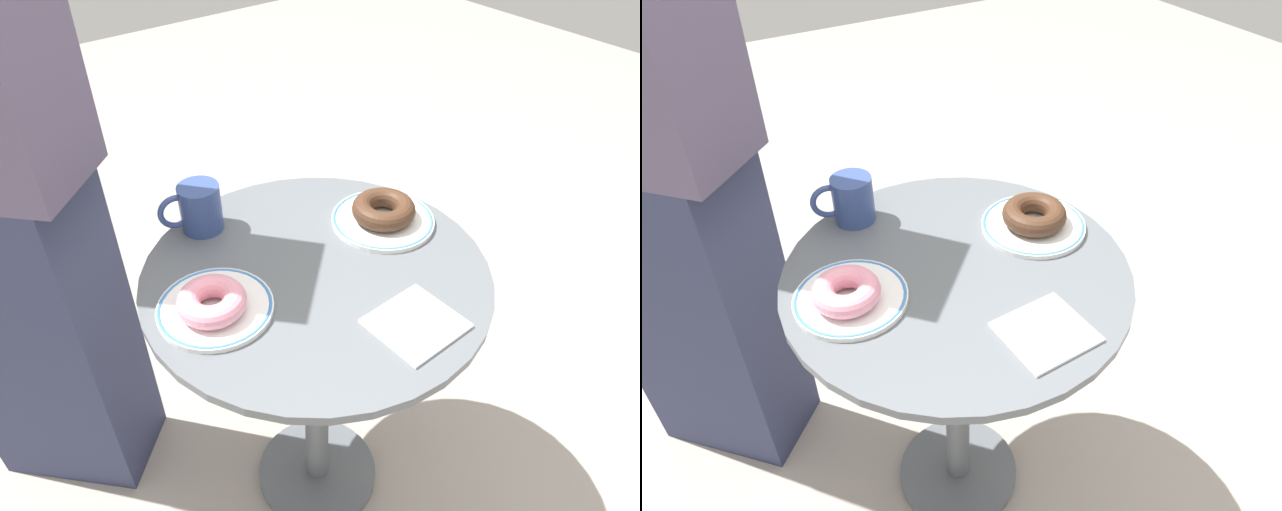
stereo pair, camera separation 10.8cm
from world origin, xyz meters
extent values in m
cube|color=#9E9389|center=(0.00, 0.00, -0.01)|extent=(7.00, 7.00, 0.02)
cylinder|color=#565B60|center=(0.00, 0.00, 0.69)|extent=(0.65, 0.65, 0.02)
cylinder|color=#565B60|center=(0.00, 0.00, 0.35)|extent=(0.06, 0.06, 0.66)
cylinder|color=#565B60|center=(0.00, 0.00, 0.01)|extent=(0.30, 0.30, 0.03)
cylinder|color=white|center=(-0.20, 0.02, 0.71)|extent=(0.20, 0.20, 0.01)
torus|color=#3D75BC|center=(-0.20, 0.02, 0.71)|extent=(0.20, 0.20, 0.01)
cylinder|color=white|center=(0.20, 0.04, 0.71)|extent=(0.21, 0.21, 0.01)
torus|color=#3D75BC|center=(0.20, 0.04, 0.71)|extent=(0.21, 0.21, 0.01)
torus|color=pink|center=(-0.21, 0.01, 0.73)|extent=(0.16, 0.16, 0.04)
torus|color=#422819|center=(0.20, 0.04, 0.73)|extent=(0.17, 0.17, 0.04)
cube|color=white|center=(0.05, -0.21, 0.70)|extent=(0.14, 0.14, 0.01)
cylinder|color=#334784|center=(-0.10, 0.24, 0.75)|extent=(0.08, 0.08, 0.10)
torus|color=#334784|center=(-0.15, 0.25, 0.75)|extent=(0.08, 0.03, 0.07)
cube|color=#2D3351|center=(-0.43, 0.45, 0.42)|extent=(0.40, 0.41, 0.85)
camera|label=1|loc=(-0.49, -0.65, 1.41)|focal=32.85mm
camera|label=2|loc=(-0.41, -0.71, 1.41)|focal=32.85mm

